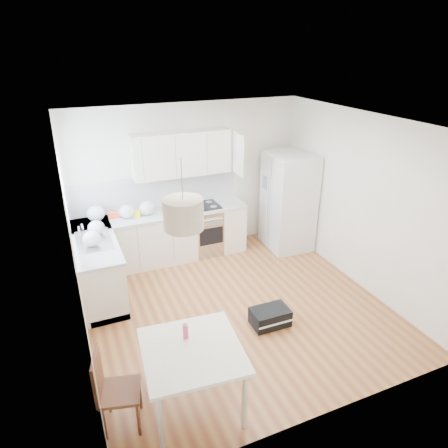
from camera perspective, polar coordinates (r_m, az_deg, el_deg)
name	(u,v)px	position (r m, az deg, el deg)	size (l,w,h in m)	color
floor	(236,306)	(6.09, 1.69, -11.63)	(4.20, 4.20, 0.00)	brown
ceiling	(238,123)	(5.01, 2.07, 14.21)	(4.20, 4.20, 0.00)	white
wall_back	(188,180)	(7.24, -5.14, 6.34)	(4.20, 4.20, 0.00)	beige
wall_left	(74,253)	(4.99, -20.66, -3.89)	(4.20, 4.20, 0.00)	beige
wall_right	(360,202)	(6.52, 18.91, 2.98)	(4.20, 4.20, 0.00)	beige
window_glassblock	(64,190)	(5.91, -21.89, 4.51)	(0.02, 1.00, 1.00)	#BFE0F9
cabinets_back	(163,238)	(7.17, -8.67, -1.92)	(3.00, 0.60, 0.88)	silver
cabinets_left	(98,267)	(6.49, -17.59, -5.86)	(0.60, 1.80, 0.88)	silver
counter_back	(162,214)	(6.98, -8.90, 1.47)	(3.02, 0.64, 0.04)	silver
counter_left	(94,240)	(6.28, -18.12, -2.22)	(0.64, 1.82, 0.04)	silver
backsplash_back	(156,191)	(7.13, -9.67, 4.61)	(3.00, 0.01, 0.58)	white
backsplash_left	(70,225)	(6.14, -21.19, -0.08)	(0.01, 1.80, 0.58)	white
upper_cabinets	(182,154)	(6.91, -6.08, 9.94)	(1.70, 0.32, 0.75)	silver
range_oven	(205,230)	(7.37, -2.67, -0.86)	(0.50, 0.61, 0.88)	#B7B9BC
sink	(94,241)	(6.22, -18.08, -2.29)	(0.50, 0.80, 0.16)	#B7B9BC
refrigerator	(289,201)	(7.52, 9.23, 3.19)	(0.86, 0.90, 1.80)	silver
dining_table	(192,356)	(4.27, -4.54, -18.26)	(1.08, 1.08, 0.78)	beige
dining_chair	(120,390)	(4.40, -14.60, -21.96)	(0.39, 0.39, 0.92)	#482815
drink_bottle	(185,330)	(4.29, -5.54, -14.81)	(0.06, 0.06, 0.20)	#E13E7F
gym_bag	(270,317)	(5.73, 6.59, -13.03)	(0.52, 0.34, 0.24)	black
pendant_lamp	(183,214)	(3.62, -5.82, 1.42)	(0.37, 0.37, 0.29)	beige
grocery_bag_a	(96,214)	(6.84, -17.85, 1.42)	(0.29, 0.24, 0.26)	silver
grocery_bag_b	(127,212)	(6.82, -13.70, 1.73)	(0.26, 0.22, 0.23)	silver
grocery_bag_c	(147,208)	(6.87, -10.91, 2.21)	(0.27, 0.23, 0.24)	silver
grocery_bag_d	(96,228)	(6.37, -17.79, -0.49)	(0.25, 0.21, 0.22)	silver
grocery_bag_e	(92,239)	(6.02, -18.39, -2.02)	(0.25, 0.21, 0.23)	silver
snack_orange	(167,208)	(7.03, -8.16, 2.33)	(0.15, 0.10, 0.11)	orange
snack_yellow	(136,213)	(6.87, -12.46, 1.49)	(0.16, 0.10, 0.11)	yellow
snack_red	(114,215)	(6.91, -15.51, 1.26)	(0.15, 0.10, 0.11)	red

